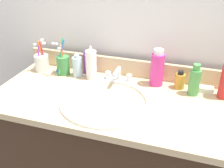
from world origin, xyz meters
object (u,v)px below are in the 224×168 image
(bottle_lotion_white, at_px, (91,64))
(cup_white_ceramic, at_px, (42,62))
(faucet, at_px, (118,77))
(bottle_oil_amber, at_px, (180,81))
(bottle_soap_pink, at_px, (157,69))
(soap_bar, at_px, (206,89))
(cup_green, at_px, (63,64))
(bottle_toner_green, at_px, (195,81))
(bottle_gel_clear, at_px, (77,66))
(bottle_cream_purple, at_px, (88,63))

(bottle_lotion_white, xyz_separation_m, cup_white_ceramic, (-0.29, 0.00, -0.03))
(faucet, height_order, bottle_lotion_white, bottle_lotion_white)
(bottle_oil_amber, xyz_separation_m, bottle_soap_pink, (-0.11, 0.00, 0.05))
(faucet, bearing_deg, soap_bar, 5.18)
(bottle_oil_amber, height_order, cup_green, cup_green)
(faucet, distance_m, bottle_toner_green, 0.36)
(bottle_toner_green, distance_m, bottle_gel_clear, 0.58)
(bottle_cream_purple, xyz_separation_m, bottle_lotion_white, (0.04, -0.05, 0.02))
(faucet, relative_size, bottle_cream_purple, 1.29)
(bottle_cream_purple, relative_size, bottle_toner_green, 0.83)
(cup_white_ceramic, bearing_deg, cup_green, -2.02)
(bottle_lotion_white, height_order, cup_white_ceramic, bottle_lotion_white)
(cup_white_ceramic, bearing_deg, faucet, -1.49)
(faucet, bearing_deg, bottle_lotion_white, 177.19)
(bottle_cream_purple, relative_size, soap_bar, 1.94)
(faucet, distance_m, bottle_oil_amber, 0.30)
(cup_green, bearing_deg, soap_bar, 2.47)
(faucet, xyz_separation_m, cup_green, (-0.31, 0.01, 0.03))
(bottle_gel_clear, bearing_deg, bottle_oil_amber, 3.29)
(bottle_lotion_white, bearing_deg, bottle_oil_amber, 3.85)
(soap_bar, bearing_deg, bottle_toner_green, -144.47)
(bottle_toner_green, xyz_separation_m, bottle_lotion_white, (-0.51, 0.01, 0.01))
(bottle_oil_amber, bearing_deg, bottle_soap_pink, 179.32)
(faucet, distance_m, cup_white_ceramic, 0.44)
(bottle_oil_amber, xyz_separation_m, bottle_toner_green, (0.07, -0.04, 0.03))
(bottle_oil_amber, distance_m, cup_white_ceramic, 0.73)
(soap_bar, bearing_deg, cup_green, -177.53)
(bottle_oil_amber, bearing_deg, cup_green, -177.14)
(bottle_oil_amber, bearing_deg, bottle_cream_purple, 177.24)
(bottle_gel_clear, bearing_deg, cup_green, -179.86)
(faucet, relative_size, bottle_gel_clear, 1.35)
(bottle_oil_amber, distance_m, bottle_gel_clear, 0.52)
(bottle_soap_pink, bearing_deg, faucet, -168.26)
(cup_green, relative_size, cup_white_ceramic, 1.12)
(bottle_oil_amber, relative_size, bottle_gel_clear, 0.76)
(faucet, relative_size, soap_bar, 2.50)
(bottle_gel_clear, bearing_deg, bottle_lotion_white, 0.13)
(bottle_soap_pink, xyz_separation_m, cup_green, (-0.49, -0.03, -0.03))
(bottle_lotion_white, height_order, soap_bar, bottle_lotion_white)
(bottle_oil_amber, distance_m, bottle_soap_pink, 0.12)
(bottle_soap_pink, xyz_separation_m, soap_bar, (0.24, -0.00, -0.07))
(bottle_oil_amber, height_order, bottle_soap_pink, bottle_soap_pink)
(faucet, height_order, bottle_oil_amber, bottle_oil_amber)
(bottle_soap_pink, height_order, bottle_gel_clear, bottle_soap_pink)
(bottle_toner_green, bearing_deg, cup_green, 179.03)
(bottle_toner_green, bearing_deg, cup_white_ceramic, 178.86)
(faucet, relative_size, cup_white_ceramic, 0.92)
(bottle_lotion_white, relative_size, bottle_gel_clear, 1.52)
(bottle_oil_amber, relative_size, bottle_cream_purple, 0.72)
(bottle_lotion_white, bearing_deg, soap_bar, 3.14)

